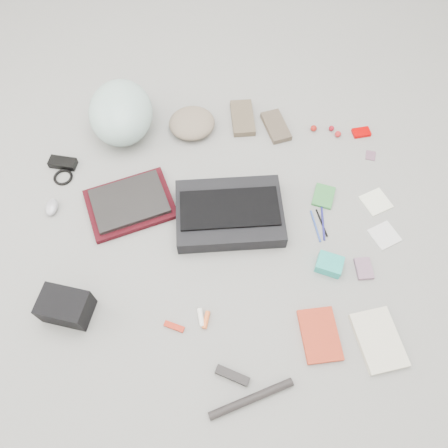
# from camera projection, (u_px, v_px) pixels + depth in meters

# --- Properties ---
(ground_plane) EXTENTS (4.00, 4.00, 0.00)m
(ground_plane) POSITION_uv_depth(u_px,v_px,m) (224.00, 230.00, 1.83)
(ground_plane) COLOR gray
(messenger_bag) EXTENTS (0.48, 0.37, 0.07)m
(messenger_bag) POSITION_uv_depth(u_px,v_px,m) (230.00, 213.00, 1.82)
(messenger_bag) COLOR black
(messenger_bag) RESTS_ON ground_plane
(bag_flap) EXTENTS (0.42, 0.23, 0.01)m
(bag_flap) POSITION_uv_depth(u_px,v_px,m) (230.00, 208.00, 1.78)
(bag_flap) COLOR black
(bag_flap) RESTS_ON messenger_bag
(laptop_sleeve) EXTENTS (0.43, 0.39, 0.02)m
(laptop_sleeve) POSITION_uv_depth(u_px,v_px,m) (130.00, 204.00, 1.87)
(laptop_sleeve) COLOR #3D0910
(laptop_sleeve) RESTS_ON ground_plane
(laptop) EXTENTS (0.37, 0.33, 0.02)m
(laptop) POSITION_uv_depth(u_px,v_px,m) (129.00, 201.00, 1.85)
(laptop) COLOR black
(laptop) RESTS_ON laptop_sleeve
(bike_helmet) EXTENTS (0.35, 0.41, 0.22)m
(bike_helmet) POSITION_uv_depth(u_px,v_px,m) (121.00, 112.00, 1.99)
(bike_helmet) COLOR #AED5CD
(bike_helmet) RESTS_ON ground_plane
(beanie) EXTENTS (0.26, 0.25, 0.08)m
(beanie) POSITION_uv_depth(u_px,v_px,m) (192.00, 123.00, 2.05)
(beanie) COLOR gray
(beanie) RESTS_ON ground_plane
(mitten_left) EXTENTS (0.13, 0.22, 0.03)m
(mitten_left) POSITION_uv_depth(u_px,v_px,m) (243.00, 118.00, 2.10)
(mitten_left) COLOR brown
(mitten_left) RESTS_ON ground_plane
(mitten_right) EXTENTS (0.15, 0.21, 0.03)m
(mitten_right) POSITION_uv_depth(u_px,v_px,m) (276.00, 126.00, 2.08)
(mitten_right) COLOR brown
(mitten_right) RESTS_ON ground_plane
(power_brick) EXTENTS (0.13, 0.07, 0.03)m
(power_brick) POSITION_uv_depth(u_px,v_px,m) (63.00, 163.00, 1.97)
(power_brick) COLOR black
(power_brick) RESTS_ON ground_plane
(cable_coil) EXTENTS (0.10, 0.10, 0.01)m
(cable_coil) POSITION_uv_depth(u_px,v_px,m) (63.00, 177.00, 1.95)
(cable_coil) COLOR black
(cable_coil) RESTS_ON ground_plane
(mouse) EXTENTS (0.06, 0.09, 0.03)m
(mouse) POSITION_uv_depth(u_px,v_px,m) (52.00, 207.00, 1.86)
(mouse) COLOR #A1A0AA
(mouse) RESTS_ON ground_plane
(camera_bag) EXTENTS (0.19, 0.15, 0.11)m
(camera_bag) POSITION_uv_depth(u_px,v_px,m) (66.00, 307.00, 1.61)
(camera_bag) COLOR black
(camera_bag) RESTS_ON ground_plane
(multitool) EXTENTS (0.08, 0.04, 0.01)m
(multitool) POSITION_uv_depth(u_px,v_px,m) (174.00, 327.00, 1.62)
(multitool) COLOR #B3210E
(multitool) RESTS_ON ground_plane
(toiletry_tube_white) EXTENTS (0.04, 0.07, 0.02)m
(toiletry_tube_white) POSITION_uv_depth(u_px,v_px,m) (201.00, 317.00, 1.64)
(toiletry_tube_white) COLOR white
(toiletry_tube_white) RESTS_ON ground_plane
(toiletry_tube_orange) EXTENTS (0.03, 0.07, 0.02)m
(toiletry_tube_orange) POSITION_uv_depth(u_px,v_px,m) (206.00, 320.00, 1.63)
(toiletry_tube_orange) COLOR orange
(toiletry_tube_orange) RESTS_ON ground_plane
(u_lock) EXTENTS (0.13, 0.07, 0.02)m
(u_lock) POSITION_uv_depth(u_px,v_px,m) (232.00, 376.00, 1.53)
(u_lock) COLOR black
(u_lock) RESTS_ON ground_plane
(bike_pump) EXTENTS (0.29, 0.16, 0.03)m
(bike_pump) POSITION_uv_depth(u_px,v_px,m) (251.00, 399.00, 1.49)
(bike_pump) COLOR black
(bike_pump) RESTS_ON ground_plane
(book_red) EXTENTS (0.17, 0.22, 0.02)m
(book_red) POSITION_uv_depth(u_px,v_px,m) (320.00, 335.00, 1.60)
(book_red) COLOR red
(book_red) RESTS_ON ground_plane
(book_white) EXTENTS (0.20, 0.26, 0.02)m
(book_white) POSITION_uv_depth(u_px,v_px,m) (379.00, 340.00, 1.59)
(book_white) COLOR beige
(book_white) RESTS_ON ground_plane
(notepad) EXTENTS (0.11, 0.13, 0.01)m
(notepad) POSITION_uv_depth(u_px,v_px,m) (324.00, 196.00, 1.90)
(notepad) COLOR #34803C
(notepad) RESTS_ON ground_plane
(pen_blue) EXTENTS (0.04, 0.15, 0.01)m
(pen_blue) POSITION_uv_depth(u_px,v_px,m) (316.00, 226.00, 1.83)
(pen_blue) COLOR #2C479E
(pen_blue) RESTS_ON ground_plane
(pen_black) EXTENTS (0.05, 0.13, 0.01)m
(pen_black) POSITION_uv_depth(u_px,v_px,m) (322.00, 223.00, 1.84)
(pen_black) COLOR black
(pen_black) RESTS_ON ground_plane
(pen_navy) EXTENTS (0.01, 0.16, 0.01)m
(pen_navy) POSITION_uv_depth(u_px,v_px,m) (323.00, 223.00, 1.83)
(pen_navy) COLOR navy
(pen_navy) RESTS_ON ground_plane
(accordion_wallet) EXTENTS (0.12, 0.10, 0.05)m
(accordion_wallet) POSITION_uv_depth(u_px,v_px,m) (329.00, 264.00, 1.72)
(accordion_wallet) COLOR #24BAAB
(accordion_wallet) RESTS_ON ground_plane
(card_deck) EXTENTS (0.07, 0.10, 0.02)m
(card_deck) POSITION_uv_depth(u_px,v_px,m) (364.00, 269.00, 1.73)
(card_deck) COLOR gray
(card_deck) RESTS_ON ground_plane
(napkin_top) EXTENTS (0.15, 0.15, 0.01)m
(napkin_top) POSITION_uv_depth(u_px,v_px,m) (376.00, 202.00, 1.89)
(napkin_top) COLOR white
(napkin_top) RESTS_ON ground_plane
(napkin_bottom) EXTENTS (0.14, 0.14, 0.01)m
(napkin_bottom) POSITION_uv_depth(u_px,v_px,m) (384.00, 235.00, 1.81)
(napkin_bottom) COLOR silver
(napkin_bottom) RESTS_ON ground_plane
(lollipop_a) EXTENTS (0.03, 0.03, 0.03)m
(lollipop_a) POSITION_uv_depth(u_px,v_px,m) (314.00, 128.00, 2.07)
(lollipop_a) COLOR #A31912
(lollipop_a) RESTS_ON ground_plane
(lollipop_b) EXTENTS (0.03, 0.03, 0.03)m
(lollipop_b) POSITION_uv_depth(u_px,v_px,m) (331.00, 128.00, 2.07)
(lollipop_b) COLOR maroon
(lollipop_b) RESTS_ON ground_plane
(lollipop_c) EXTENTS (0.04, 0.04, 0.03)m
(lollipop_c) POSITION_uv_depth(u_px,v_px,m) (338.00, 134.00, 2.05)
(lollipop_c) COLOR red
(lollipop_c) RESTS_ON ground_plane
(altoids_tin) EXTENTS (0.09, 0.07, 0.02)m
(altoids_tin) POSITION_uv_depth(u_px,v_px,m) (361.00, 132.00, 2.07)
(altoids_tin) COLOR #CA0000
(altoids_tin) RESTS_ON ground_plane
(stamp_sheet) EXTENTS (0.05, 0.06, 0.00)m
(stamp_sheet) POSITION_uv_depth(u_px,v_px,m) (371.00, 156.00, 2.01)
(stamp_sheet) COLOR #835871
(stamp_sheet) RESTS_ON ground_plane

